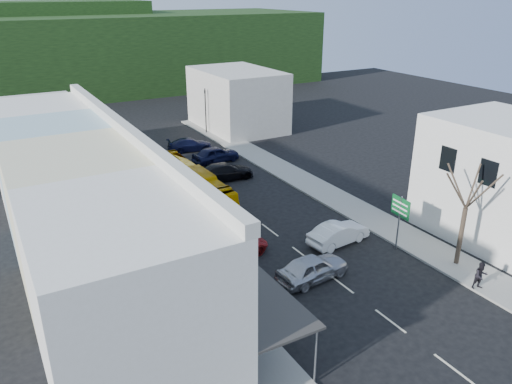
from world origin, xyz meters
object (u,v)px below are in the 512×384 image
Objects in this scene: direction_sign at (399,223)px; traffic_signal at (206,111)px; street_tree at (466,208)px; pedestrian_left at (193,269)px; car_silver at (312,269)px; bus at (188,189)px; car_red at (232,246)px; car_white at (338,234)px; pedestrian_right at (481,275)px.

traffic_signal reaches higher than direction_sign.
direction_sign is at bearing 117.04° from street_tree.
traffic_signal reaches higher than pedestrian_left.
bus is at bearing 4.50° from car_silver.
car_red is at bearing 160.21° from direction_sign.
street_tree is at bearing 107.42° from traffic_signal.
bus is 15.88m from direction_sign.
car_red is at bearing 24.94° from car_silver.
car_silver is at bearing -121.76° from pedestrian_left.
car_red is at bearing 145.82° from street_tree.
direction_sign reaches higher than car_red.
pedestrian_left is (-3.42, -1.89, 0.30)m from car_red.
bus is 2.64× the size of car_white.
pedestrian_right is at bearing -63.79° from bus.
bus reaches higher than car_white.
street_tree is at bearing -148.42° from car_white.
street_tree is (11.05, -16.24, 2.29)m from bus.
direction_sign is (6.99, 0.35, 1.15)m from car_silver.
car_white is at bearing -111.33° from car_red.
car_red is 0.60× the size of street_tree.
street_tree reaches higher than car_red.
car_white and car_red have the same top height.
car_silver is 9.75m from street_tree.
street_tree reaches higher than direction_sign.
pedestrian_right is (9.82, -18.81, -0.55)m from bus.
pedestrian_left is at bearing 59.54° from car_silver.
pedestrian_left reaches higher than car_silver.
car_white is 1.19× the size of direction_sign.
traffic_signal reaches higher than pedestrian_right.
street_tree is 35.32m from traffic_signal.
direction_sign reaches higher than car_silver.
car_red is at bearing 67.58° from car_white.
car_silver is at bearing -172.52° from direction_sign.
pedestrian_left reaches higher than car_red.
car_white is at bearing -97.30° from pedestrian_left.
direction_sign is at bearing 111.81° from pedestrian_right.
pedestrian_left is at bearing 80.35° from traffic_signal.
street_tree is (8.72, -3.04, 3.14)m from car_silver.
bus reaches higher than pedestrian_right.
direction_sign reaches higher than pedestrian_right.
pedestrian_left is (-6.24, 2.91, 0.30)m from car_silver.
pedestrian_left reaches higher than car_white.
car_white is 0.96× the size of car_red.
street_tree is at bearing -57.13° from bus.
direction_sign is 4.29m from street_tree.
bus is at bearing -8.76° from car_red.
traffic_signal is (-0.93, 35.28, -1.18)m from street_tree.
car_silver is at bearing -81.36° from bus.
car_silver is 5.00m from car_white.
car_red is at bearing -67.83° from pedestrian_left.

